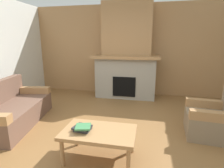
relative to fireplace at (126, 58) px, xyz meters
The scene contains 7 objects.
ground 2.87m from the fireplace, 90.00° to the right, with size 9.00×9.00×0.00m, color brown.
wall_back_wood_panel 0.42m from the fireplace, 90.00° to the left, with size 6.00×0.12×2.70m, color #A87A4C.
fireplace is the anchor object (origin of this frame).
couch 3.20m from the fireplace, 130.08° to the right, with size 1.16×1.93×0.85m.
armchair 2.83m from the fireplace, 48.39° to the right, with size 0.83×0.83×0.85m.
coffee_table 3.14m from the fireplace, 89.45° to the right, with size 1.00×0.60×0.43m.
book_stack_near_edge 3.16m from the fireplace, 93.54° to the right, with size 0.28×0.27×0.08m.
Camera 1 is at (0.65, -2.53, 1.61)m, focal length 28.27 mm.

